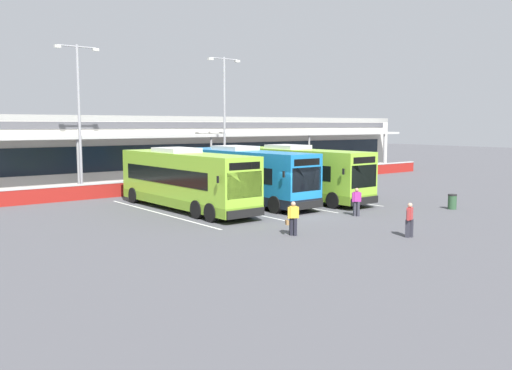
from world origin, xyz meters
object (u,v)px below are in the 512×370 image
at_px(coach_bus_left_centre, 244,176).
at_px(lamp_post_centre, 224,112).
at_px(coach_bus_leftmost, 185,181).
at_px(pedestrian_child, 357,201).
at_px(coach_bus_centre, 297,174).
at_px(lamp_post_west, 79,110).
at_px(litter_bin, 452,202).
at_px(pedestrian_with_handbag, 293,218).
at_px(pedestrian_in_dark_coat, 410,219).

height_order(coach_bus_left_centre, lamp_post_centre, lamp_post_centre).
bearing_deg(coach_bus_leftmost, pedestrian_child, -51.47).
relative_size(coach_bus_leftmost, lamp_post_centre, 1.11).
xyz_separation_m(coach_bus_centre, pedestrian_child, (-2.17, -7.42, -0.91)).
bearing_deg(lamp_post_west, lamp_post_centre, -2.42).
relative_size(coach_bus_centre, pedestrian_child, 7.52).
bearing_deg(coach_bus_left_centre, pedestrian_child, -77.17).
height_order(lamp_post_west, litter_bin, lamp_post_west).
xyz_separation_m(pedestrian_with_handbag, lamp_post_west, (-2.30, 20.96, 5.43)).
height_order(pedestrian_with_handbag, litter_bin, pedestrian_with_handbag).
relative_size(lamp_post_west, litter_bin, 11.83).
distance_m(lamp_post_west, lamp_post_centre, 12.66).
distance_m(pedestrian_in_dark_coat, lamp_post_west, 25.98).
bearing_deg(pedestrian_with_handbag, litter_bin, -0.55).
bearing_deg(pedestrian_with_handbag, coach_bus_centre, 46.71).
bearing_deg(pedestrian_with_handbag, lamp_post_west, 96.26).
height_order(coach_bus_centre, lamp_post_west, lamp_post_west).
xyz_separation_m(coach_bus_centre, pedestrian_in_dark_coat, (-4.73, -12.90, -0.91)).
xyz_separation_m(coach_bus_left_centre, litter_bin, (8.49, -10.20, -1.32)).
distance_m(coach_bus_centre, pedestrian_in_dark_coat, 13.78).
relative_size(coach_bus_left_centre, coach_bus_centre, 1.00).
relative_size(pedestrian_in_dark_coat, litter_bin, 1.74).
height_order(coach_bus_centre, lamp_post_centre, lamp_post_centre).
distance_m(coach_bus_leftmost, litter_bin, 16.57).
bearing_deg(litter_bin, pedestrian_in_dark_coat, -158.93).
height_order(pedestrian_with_handbag, lamp_post_centre, lamp_post_centre).
bearing_deg(pedestrian_in_dark_coat, coach_bus_left_centre, 87.14).
bearing_deg(lamp_post_west, coach_bus_leftmost, -77.86).
height_order(coach_bus_leftmost, pedestrian_with_handbag, coach_bus_leftmost).
bearing_deg(coach_bus_leftmost, coach_bus_centre, -4.70).
xyz_separation_m(coach_bus_centre, lamp_post_west, (-11.01, 11.72, 4.50)).
bearing_deg(coach_bus_centre, lamp_post_centre, 81.69).
xyz_separation_m(pedestrian_in_dark_coat, pedestrian_child, (2.56, 5.49, 0.00)).
relative_size(coach_bus_leftmost, coach_bus_centre, 1.00).
bearing_deg(lamp_post_west, coach_bus_centre, -46.79).
relative_size(pedestrian_with_handbag, lamp_post_west, 0.15).
distance_m(pedestrian_child, lamp_post_west, 21.76).
bearing_deg(pedestrian_with_handbag, lamp_post_centre, 63.15).
bearing_deg(lamp_post_centre, lamp_post_west, 177.58).
relative_size(lamp_post_west, lamp_post_centre, 1.00).
distance_m(pedestrian_in_dark_coat, litter_bin, 9.84).
relative_size(pedestrian_in_dark_coat, lamp_post_centre, 0.15).
distance_m(coach_bus_leftmost, lamp_post_centre, 15.35).
relative_size(coach_bus_left_centre, pedestrian_with_handbag, 7.52).
relative_size(coach_bus_leftmost, pedestrian_child, 7.52).
height_order(pedestrian_in_dark_coat, lamp_post_centre, lamp_post_centre).
relative_size(coach_bus_left_centre, litter_bin, 13.09).
height_order(coach_bus_centre, pedestrian_child, coach_bus_centre).
distance_m(pedestrian_in_dark_coat, pedestrian_child, 6.06).
relative_size(coach_bus_centre, pedestrian_with_handbag, 7.52).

